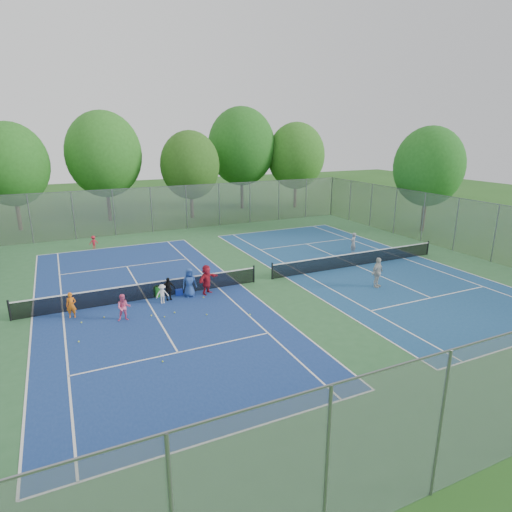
{
  "coord_description": "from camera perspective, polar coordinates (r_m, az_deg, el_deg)",
  "views": [
    {
      "loc": [
        -10.76,
        -21.87,
        8.66
      ],
      "look_at": [
        0.0,
        1.0,
        1.3
      ],
      "focal_mm": 30.0,
      "sensor_mm": 36.0,
      "label": 1
    }
  ],
  "objects": [
    {
      "name": "student_d",
      "position": [
        23.25,
        -11.64,
        -4.32
      ],
      "size": [
        0.75,
        0.32,
        1.27
      ],
      "primitive_type": "imported",
      "rotation": [
        0.0,
        0.0,
        -0.01
      ],
      "color": "black",
      "rests_on": "ground"
    },
    {
      "name": "student_f",
      "position": [
        23.73,
        -6.59,
        -3.14
      ],
      "size": [
        1.57,
        1.26,
        1.67
      ],
      "primitive_type": "imported",
      "rotation": [
        0.0,
        0.0,
        0.58
      ],
      "color": "#AC1827",
      "rests_on": "ground"
    },
    {
      "name": "child_far_baseline",
      "position": [
        35.17,
        -20.83,
        1.74
      ],
      "size": [
        0.67,
        0.42,
        1.0
      ],
      "primitive_type": "imported",
      "rotation": [
        0.0,
        0.0,
        3.22
      ],
      "color": "red",
      "rests_on": "ground"
    },
    {
      "name": "tree_nl",
      "position": [
        45.17,
        -19.61,
        12.65
      ],
      "size": [
        7.2,
        7.2,
        10.69
      ],
      "color": "#443326",
      "rests_on": "ground"
    },
    {
      "name": "student_e",
      "position": [
        23.46,
        -8.88,
        -3.54
      ],
      "size": [
        0.81,
        0.54,
        1.61
      ],
      "primitive_type": "imported",
      "rotation": [
        0.0,
        0.0,
        -0.04
      ],
      "color": "#274890",
      "rests_on": "ground"
    },
    {
      "name": "net_left",
      "position": [
        23.66,
        -14.51,
        -4.6
      ],
      "size": [
        12.87,
        0.1,
        0.91
      ],
      "primitive_type": "cube",
      "color": "black",
      "rests_on": "ground"
    },
    {
      "name": "student_b",
      "position": [
        21.31,
        -17.23,
        -6.58
      ],
      "size": [
        0.71,
        0.59,
        1.32
      ],
      "primitive_type": "imported",
      "rotation": [
        0.0,
        0.0,
        -0.14
      ],
      "color": "#ED5C8C",
      "rests_on": "ground"
    },
    {
      "name": "fence_north",
      "position": [
        39.93,
        -9.26,
        6.43
      ],
      "size": [
        32.0,
        0.1,
        4.0
      ],
      "primitive_type": "cube",
      "color": "gray",
      "rests_on": "ground"
    },
    {
      "name": "tennis_ball_3",
      "position": [
        21.74,
        -10.8,
        -7.46
      ],
      "size": [
        0.07,
        0.07,
        0.07
      ],
      "primitive_type": "sphere",
      "color": "#C8E936",
      "rests_on": "ground"
    },
    {
      "name": "ball_hopper",
      "position": [
        23.92,
        -13.03,
        -4.66
      ],
      "size": [
        0.39,
        0.39,
        0.61
      ],
      "primitive_type": "cube",
      "rotation": [
        0.0,
        0.0,
        0.33
      ],
      "color": "#258A26",
      "rests_on": "ground"
    },
    {
      "name": "net_right",
      "position": [
        29.35,
        13.32,
        -0.45
      ],
      "size": [
        12.87,
        0.1,
        0.91
      ],
      "primitive_type": "cube",
      "color": "black",
      "rests_on": "ground"
    },
    {
      "name": "tree_nr",
      "position": [
        49.97,
        -1.95,
        14.38
      ],
      "size": [
        7.6,
        7.6,
        11.42
      ],
      "color": "#443326",
      "rests_on": "ground"
    },
    {
      "name": "tree_nc",
      "position": [
        44.85,
        -8.79,
        11.88
      ],
      "size": [
        6.0,
        6.0,
        8.85
      ],
      "color": "#443326",
      "rests_on": "ground"
    },
    {
      "name": "fence_east",
      "position": [
        35.2,
        25.11,
        3.79
      ],
      "size": [
        0.1,
        32.0,
        4.0
      ],
      "primitive_type": "cube",
      "rotation": [
        0.0,
        0.0,
        1.57
      ],
      "color": "gray",
      "rests_on": "ground"
    },
    {
      "name": "court_left",
      "position": [
        23.82,
        -14.43,
        -5.59
      ],
      "size": [
        10.97,
        23.77,
        0.01
      ],
      "primitive_type": "cube",
      "color": "navy",
      "rests_on": "court_pad"
    },
    {
      "name": "tennis_ball_5",
      "position": [
        21.27,
        -6.6,
        -7.81
      ],
      "size": [
        0.07,
        0.07,
        0.07
      ],
      "primitive_type": "sphere",
      "color": "#ADCF30",
      "rests_on": "ground"
    },
    {
      "name": "student_c",
      "position": [
        22.91,
        -12.38,
        -4.97
      ],
      "size": [
        0.69,
        0.42,
        1.05
      ],
      "primitive_type": "imported",
      "rotation": [
        0.0,
        0.0,
        0.04
      ],
      "color": "white",
      "rests_on": "ground"
    },
    {
      "name": "student_a",
      "position": [
        22.51,
        -23.41,
        -6.05
      ],
      "size": [
        0.52,
        0.4,
        1.28
      ],
      "primitive_type": "imported",
      "rotation": [
        0.0,
        0.0,
        -0.21
      ],
      "color": "orange",
      "rests_on": "ground"
    },
    {
      "name": "tree_ne",
      "position": [
        50.95,
        5.36,
        13.14
      ],
      "size": [
        6.6,
        6.6,
        9.77
      ],
      "color": "#443326",
      "rests_on": "ground"
    },
    {
      "name": "court_right",
      "position": [
        29.47,
        13.26,
        -1.27
      ],
      "size": [
        10.97,
        23.77,
        0.01
      ],
      "primitive_type": "cube",
      "color": "navy",
      "rests_on": "court_pad"
    },
    {
      "name": "tennis_ball_4",
      "position": [
        21.35,
        -12.11,
        -7.98
      ],
      "size": [
        0.07,
        0.07,
        0.07
      ],
      "primitive_type": "sphere",
      "color": "gold",
      "rests_on": "ground"
    },
    {
      "name": "tennis_ball_8",
      "position": [
        20.09,
        -22.56,
        -10.54
      ],
      "size": [
        0.07,
        0.07,
        0.07
      ],
      "primitive_type": "sphere",
      "color": "#CFEB36",
      "rests_on": "ground"
    },
    {
      "name": "tree_nw",
      "position": [
        44.08,
        -29.91,
        10.53
      ],
      "size": [
        6.4,
        6.4,
        9.58
      ],
      "color": "#443326",
      "rests_on": "ground"
    },
    {
      "name": "tennis_ball_7",
      "position": [
        17.55,
        -12.34,
        -13.63
      ],
      "size": [
        0.07,
        0.07,
        0.07
      ],
      "primitive_type": "sphere",
      "color": "#A1C32D",
      "rests_on": "ground"
    },
    {
      "name": "instructor",
      "position": [
        32.2,
        12.81,
        1.67
      ],
      "size": [
        0.68,
        0.58,
        1.57
      ],
      "primitive_type": "imported",
      "rotation": [
        0.0,
        0.0,
        3.57
      ],
      "color": "gray",
      "rests_on": "ground"
    },
    {
      "name": "tennis_ball_1",
      "position": [
        22.1,
        -19.6,
        -7.75
      ],
      "size": [
        0.07,
        0.07,
        0.07
      ],
      "primitive_type": "sphere",
      "color": "gold",
      "rests_on": "ground"
    },
    {
      "name": "tennis_ball_9",
      "position": [
        21.63,
        -13.78,
        -7.77
      ],
      "size": [
        0.07,
        0.07,
        0.07
      ],
      "primitive_type": "sphere",
      "color": "yellow",
      "rests_on": "ground"
    },
    {
      "name": "teen_court_b",
      "position": [
        25.53,
        15.87,
        -2.13
      ],
      "size": [
        1.13,
        0.74,
        1.78
      ],
      "primitive_type": "imported",
      "rotation": [
        0.0,
        0.0,
        0.32
      ],
      "color": "beige",
      "rests_on": "ground"
    },
    {
      "name": "tennis_ball_2",
      "position": [
        21.91,
        -22.25,
        -8.24
      ],
      "size": [
        0.07,
        0.07,
        0.07
      ],
      "primitive_type": "sphere",
      "color": "#B1D732",
      "rests_on": "ground"
    },
    {
      "name": "tennis_ball_6",
      "position": [
        23.4,
        -7.02,
        -5.53
      ],
      "size": [
        0.07,
        0.07,
        0.07
      ],
      "primitive_type": "sphere",
      "color": "#C4D231",
      "rests_on": "ground"
    },
    {
      "name": "tree_side_e",
      "position": [
        40.88,
        22.05,
        10.99
      ],
      "size": [
        6.0,
        6.0,
        9.2
      ],
      "color": "#443326",
      "rests_on": "ground"
    },
    {
      "name": "ground",
      "position": [
        25.87,
        0.94,
        -3.33
      ],
      "size": [
        120.0,
        120.0,
        0.0
      ],
      "primitive_type": "plane",
      "color": "#23531A",
      "rests_on": "ground"
    },
    {
      "name": "court_pad",
      "position": [
        25.87,
        0.94,
        -3.31
      ],
      "size": [
        32.0,
        32.0,
        0.01
      ],
      "primitive_type": "cube",
      "color": "#2F6336",
      "rests_on": "ground"
    },
    {
      "name": "ball_crate",
      "position": [
        24.03,
        -10.24,
        -4.76
      ],
      "size": [
        0.42,
        0.42,
        0.32
      ],
      "primitive_type": "cube",
      "rotation": [
        0.0,
        0.0,
        -0.14
      ],
      "color": "#1934BB",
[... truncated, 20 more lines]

